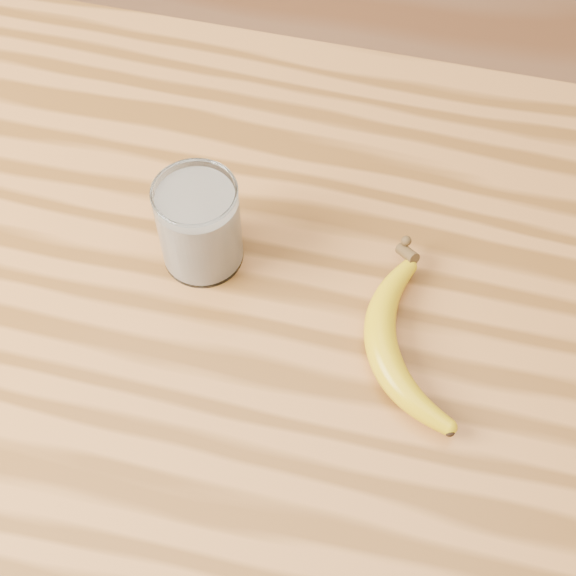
# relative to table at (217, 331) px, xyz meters

# --- Properties ---
(table) EXTENTS (1.20, 0.80, 0.90)m
(table) POSITION_rel_table_xyz_m (0.00, 0.00, 0.00)
(table) COLOR #A96A31
(table) RESTS_ON ground
(smoothie_glass) EXTENTS (0.09, 0.09, 0.11)m
(smoothie_glass) POSITION_rel_table_xyz_m (-0.01, 0.02, 0.18)
(smoothie_glass) COLOR white
(smoothie_glass) RESTS_ON table
(banana) EXTENTS (0.19, 0.30, 0.03)m
(banana) POSITION_rel_table_xyz_m (0.20, -0.06, 0.15)
(banana) COLOR gold
(banana) RESTS_ON table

